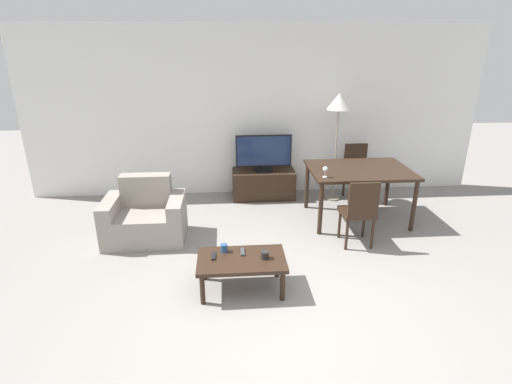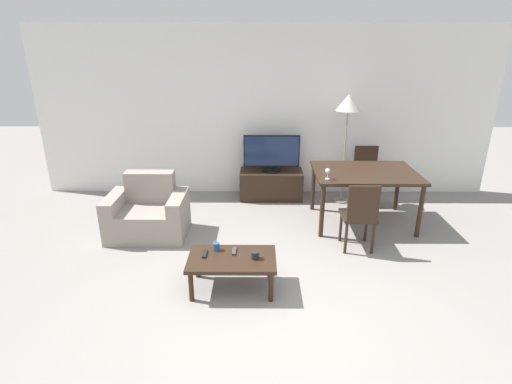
# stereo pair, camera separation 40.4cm
# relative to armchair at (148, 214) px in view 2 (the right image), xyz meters

# --- Properties ---
(ground_plane) EXTENTS (18.00, 18.00, 0.00)m
(ground_plane) POSITION_rel_armchair_xyz_m (1.57, -1.86, -0.29)
(ground_plane) COLOR gray
(wall_back) EXTENTS (7.39, 0.06, 2.70)m
(wall_back) POSITION_rel_armchair_xyz_m (1.57, 1.65, 1.06)
(wall_back) COLOR white
(wall_back) RESTS_ON ground_plane
(armchair) EXTENTS (1.01, 0.72, 0.80)m
(armchair) POSITION_rel_armchair_xyz_m (0.00, 0.00, 0.00)
(armchair) COLOR gray
(armchair) RESTS_ON ground_plane
(tv_stand) EXTENTS (1.01, 0.48, 0.46)m
(tv_stand) POSITION_rel_armchair_xyz_m (1.67, 1.34, -0.06)
(tv_stand) COLOR black
(tv_stand) RESTS_ON ground_plane
(tv) EXTENTS (0.89, 0.31, 0.59)m
(tv) POSITION_rel_armchair_xyz_m (1.67, 1.34, 0.47)
(tv) COLOR black
(tv) RESTS_ON tv_stand
(coffee_table) EXTENTS (0.90, 0.54, 0.37)m
(coffee_table) POSITION_rel_armchair_xyz_m (1.19, -1.26, 0.03)
(coffee_table) COLOR black
(coffee_table) RESTS_ON ground_plane
(dining_table) EXTENTS (1.39, 1.03, 0.76)m
(dining_table) POSITION_rel_armchair_xyz_m (2.93, 0.39, 0.40)
(dining_table) COLOR black
(dining_table) RESTS_ON ground_plane
(dining_chair_near) EXTENTS (0.40, 0.40, 0.88)m
(dining_chair_near) POSITION_rel_armchair_xyz_m (2.68, -0.43, 0.21)
(dining_chair_near) COLOR black
(dining_chair_near) RESTS_ON ground_plane
(dining_chair_far) EXTENTS (0.40, 0.40, 0.88)m
(dining_chair_far) POSITION_rel_armchair_xyz_m (3.17, 1.22, 0.21)
(dining_chair_far) COLOR black
(dining_chair_far) RESTS_ON ground_plane
(floor_lamp) EXTENTS (0.37, 0.37, 1.70)m
(floor_lamp) POSITION_rel_armchair_xyz_m (2.79, 1.19, 1.21)
(floor_lamp) COLOR gray
(floor_lamp) RESTS_ON ground_plane
(remote_primary) EXTENTS (0.04, 0.15, 0.02)m
(remote_primary) POSITION_rel_armchair_xyz_m (1.21, -1.14, 0.09)
(remote_primary) COLOR #38383D
(remote_primary) RESTS_ON coffee_table
(remote_secondary) EXTENTS (0.04, 0.15, 0.02)m
(remote_secondary) POSITION_rel_armchair_xyz_m (0.91, -1.20, 0.09)
(remote_secondary) COLOR black
(remote_secondary) RESTS_ON coffee_table
(cup_white_near) EXTENTS (0.08, 0.08, 0.08)m
(cup_white_near) POSITION_rel_armchair_xyz_m (1.43, -1.28, 0.12)
(cup_white_near) COLOR black
(cup_white_near) RESTS_ON coffee_table
(cup_colored_far) EXTENTS (0.07, 0.07, 0.08)m
(cup_colored_far) POSITION_rel_armchair_xyz_m (1.02, -1.10, 0.12)
(cup_colored_far) COLOR navy
(cup_colored_far) RESTS_ON coffee_table
(wine_glass_left) EXTENTS (0.07, 0.07, 0.15)m
(wine_glass_left) POSITION_rel_armchair_xyz_m (2.35, 0.06, 0.58)
(wine_glass_left) COLOR silver
(wine_glass_left) RESTS_ON dining_table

